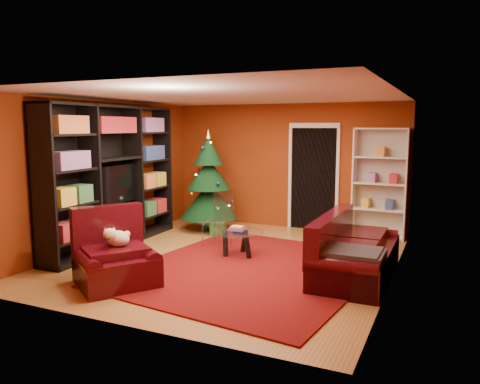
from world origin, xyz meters
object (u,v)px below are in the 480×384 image
at_px(dog, 118,239).
at_px(white_bookshelf, 380,183).
at_px(coffee_table, 239,244).
at_px(acrylic_chair, 217,223).
at_px(rug, 251,269).
at_px(armchair, 116,255).
at_px(media_unit, 112,177).
at_px(sofa, 357,246).
at_px(christmas_tree, 209,181).
at_px(gift_box_teal, 209,222).
at_px(gift_box_green, 218,229).

bearing_deg(dog, white_bookshelf, 1.10).
relative_size(coffee_table, acrylic_chair, 0.96).
bearing_deg(rug, armchair, -135.66).
height_order(rug, media_unit, media_unit).
bearing_deg(sofa, christmas_tree, 61.56).
height_order(rug, gift_box_teal, gift_box_teal).
height_order(dog, acrylic_chair, acrylic_chair).
bearing_deg(white_bookshelf, media_unit, -145.45).
bearing_deg(dog, armchair, -135.00).
bearing_deg(sofa, dog, 119.56).
relative_size(gift_box_green, armchair, 0.25).
distance_m(christmas_tree, gift_box_green, 1.04).
height_order(gift_box_green, acrylic_chair, acrylic_chair).
relative_size(rug, gift_box_teal, 14.54).
bearing_deg(white_bookshelf, christmas_tree, -164.38).
xyz_separation_m(armchair, sofa, (2.89, 1.70, 0.03)).
xyz_separation_m(white_bookshelf, sofa, (0.07, -2.60, -0.60)).
bearing_deg(sofa, gift_box_green, 64.11).
bearing_deg(coffee_table, sofa, -7.28).
height_order(gift_box_green, armchair, armchair).
relative_size(christmas_tree, gift_box_teal, 7.86).
height_order(gift_box_green, white_bookshelf, white_bookshelf).
relative_size(gift_box_green, acrylic_chair, 0.31).
relative_size(gift_box_teal, acrylic_chair, 0.31).
relative_size(media_unit, white_bookshelf, 1.50).
height_order(media_unit, gift_box_green, media_unit).
height_order(armchair, sofa, sofa).
distance_m(armchair, dog, 0.22).
relative_size(gift_box_teal, white_bookshelf, 0.12).
relative_size(white_bookshelf, coffee_table, 2.62).
height_order(christmas_tree, gift_box_teal, christmas_tree).
distance_m(media_unit, christmas_tree, 2.10).
bearing_deg(christmas_tree, gift_box_teal, 124.48).
xyz_separation_m(dog, coffee_table, (0.94, 1.88, -0.41)).
distance_m(christmas_tree, armchair, 3.62).
xyz_separation_m(christmas_tree, white_bookshelf, (3.30, 0.76, 0.04)).
relative_size(dog, coffee_table, 0.49).
distance_m(gift_box_green, coffee_table, 1.56).
height_order(christmas_tree, white_bookshelf, white_bookshelf).
relative_size(christmas_tree, coffee_table, 2.53).
distance_m(gift_box_teal, armchair, 3.67).
bearing_deg(coffee_table, rug, -51.33).
bearing_deg(dog, rug, -12.54).
bearing_deg(gift_box_teal, media_unit, -114.16).
distance_m(media_unit, white_bookshelf, 4.98).
height_order(coffee_table, acrylic_chair, acrylic_chair).
relative_size(armchair, sofa, 0.51).
distance_m(gift_box_teal, sofa, 3.93).
bearing_deg(coffee_table, acrylic_chair, 146.66).
height_order(rug, sofa, sofa).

